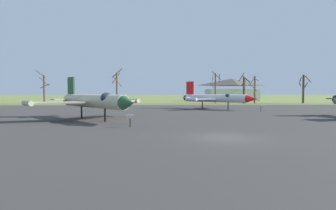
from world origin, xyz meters
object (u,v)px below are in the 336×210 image
at_px(jet_fighter_rear_center, 94,101).
at_px(info_placard_front_right, 261,108).
at_px(info_placard_rear_center, 130,119).
at_px(jet_fighter_front_right, 216,98).
at_px(visitor_building, 232,90).

bearing_deg(jet_fighter_rear_center, info_placard_front_right, 27.99).
relative_size(jet_fighter_rear_center, info_placard_rear_center, 11.53).
relative_size(jet_fighter_front_right, jet_fighter_rear_center, 0.90).
distance_m(jet_fighter_rear_center, info_placard_rear_center, 7.97).
xyz_separation_m(info_placard_front_right, jet_fighter_rear_center, (-22.06, -11.73, 1.43)).
relative_size(jet_fighter_front_right, info_placard_front_right, 11.48).
xyz_separation_m(jet_fighter_front_right, info_placard_front_right, (5.33, -6.45, -1.32)).
bearing_deg(visitor_building, info_placard_front_right, -100.33).
xyz_separation_m(jet_fighter_front_right, info_placard_rear_center, (-12.39, -24.72, -1.24)).
bearing_deg(jet_fighter_rear_center, info_placard_rear_center, -56.37).
height_order(info_placard_front_right, jet_fighter_rear_center, jet_fighter_rear_center).
bearing_deg(jet_fighter_front_right, info_placard_rear_center, -116.62).
height_order(jet_fighter_front_right, jet_fighter_rear_center, jet_fighter_front_right).
relative_size(info_placard_front_right, visitor_building, 0.06).
relative_size(jet_fighter_front_right, info_placard_rear_center, 10.41).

